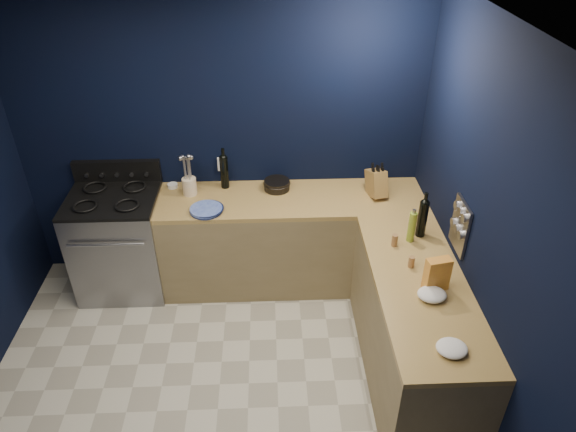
{
  "coord_description": "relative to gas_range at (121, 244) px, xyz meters",
  "views": [
    {
      "loc": [
        0.41,
        -2.4,
        3.25
      ],
      "look_at": [
        0.55,
        1.0,
        1.0
      ],
      "focal_mm": 32.58,
      "sensor_mm": 36.0,
      "label": 1
    }
  ],
  "objects": [
    {
      "name": "floor",
      "position": [
        0.93,
        -1.42,
        -0.47
      ],
      "size": [
        3.5,
        3.5,
        0.02
      ],
      "primitive_type": "cube",
      "color": "beige",
      "rests_on": "ground"
    },
    {
      "name": "ceiling",
      "position": [
        0.93,
        -1.42,
        2.15
      ],
      "size": [
        3.5,
        3.5,
        0.02
      ],
      "primitive_type": "cube",
      "color": "silver",
      "rests_on": "ground"
    },
    {
      "name": "wall_back",
      "position": [
        0.93,
        0.34,
        0.84
      ],
      "size": [
        3.5,
        0.02,
        2.6
      ],
      "primitive_type": "cube",
      "color": "black",
      "rests_on": "ground"
    },
    {
      "name": "wall_right",
      "position": [
        2.69,
        -1.42,
        0.84
      ],
      "size": [
        0.02,
        3.5,
        2.6
      ],
      "primitive_type": "cube",
      "color": "black",
      "rests_on": "ground"
    },
    {
      "name": "cab_back",
      "position": [
        1.53,
        0.02,
        -0.03
      ],
      "size": [
        2.3,
        0.63,
        0.86
      ],
      "primitive_type": "cube",
      "color": "olive",
      "rests_on": "floor"
    },
    {
      "name": "top_back",
      "position": [
        1.53,
        0.02,
        0.42
      ],
      "size": [
        2.3,
        0.63,
        0.04
      ],
      "primitive_type": "cube",
      "color": "brown",
      "rests_on": "cab_back"
    },
    {
      "name": "cab_right",
      "position": [
        2.37,
        -1.13,
        -0.03
      ],
      "size": [
        0.63,
        1.67,
        0.86
      ],
      "primitive_type": "cube",
      "color": "olive",
      "rests_on": "floor"
    },
    {
      "name": "top_right",
      "position": [
        2.37,
        -1.13,
        0.42
      ],
      "size": [
        0.63,
        1.67,
        0.04
      ],
      "primitive_type": "cube",
      "color": "brown",
      "rests_on": "cab_right"
    },
    {
      "name": "gas_range",
      "position": [
        0.0,
        0.0,
        0.0
      ],
      "size": [
        0.76,
        0.66,
        0.92
      ],
      "primitive_type": "cube",
      "color": "gray",
      "rests_on": "floor"
    },
    {
      "name": "oven_door",
      "position": [
        0.0,
        -0.32,
        -0.01
      ],
      "size": [
        0.59,
        0.02,
        0.42
      ],
      "primitive_type": "cube",
      "color": "black",
      "rests_on": "gas_range"
    },
    {
      "name": "cooktop",
      "position": [
        0.0,
        0.0,
        0.48
      ],
      "size": [
        0.76,
        0.66,
        0.03
      ],
      "primitive_type": "cube",
      "color": "black",
      "rests_on": "gas_range"
    },
    {
      "name": "backguard",
      "position": [
        0.0,
        0.3,
        0.58
      ],
      "size": [
        0.76,
        0.06,
        0.2
      ],
      "primitive_type": "cube",
      "color": "black",
      "rests_on": "gas_range"
    },
    {
      "name": "spice_panel",
      "position": [
        2.67,
        -0.87,
        0.72
      ],
      "size": [
        0.02,
        0.28,
        0.38
      ],
      "primitive_type": "cube",
      "color": "gray",
      "rests_on": "wall_right"
    },
    {
      "name": "wall_outlet",
      "position": [
        0.93,
        0.32,
        0.62
      ],
      "size": [
        0.09,
        0.02,
        0.13
      ],
      "primitive_type": "cube",
      "color": "white",
      "rests_on": "wall_back"
    },
    {
      "name": "plate_stack",
      "position": [
        0.81,
        -0.17,
        0.46
      ],
      "size": [
        0.31,
        0.31,
        0.03
      ],
      "primitive_type": "cylinder",
      "rotation": [
        0.0,
        0.0,
        -0.17
      ],
      "color": "#3A49AD",
      "rests_on": "top_back"
    },
    {
      "name": "ramekin",
      "position": [
        0.48,
        0.24,
        0.46
      ],
      "size": [
        0.11,
        0.11,
        0.03
      ],
      "primitive_type": "cylinder",
      "rotation": [
        0.0,
        0.0,
        0.24
      ],
      "color": "white",
      "rests_on": "top_back"
    },
    {
      "name": "utensil_crock",
      "position": [
        0.65,
        0.12,
        0.52
      ],
      "size": [
        0.14,
        0.14,
        0.15
      ],
      "primitive_type": "cylinder",
      "rotation": [
        0.0,
        0.0,
        -0.11
      ],
      "color": "beige",
      "rests_on": "top_back"
    },
    {
      "name": "wine_bottle_back",
      "position": [
        0.95,
        0.22,
        0.59
      ],
      "size": [
        0.08,
        0.08,
        0.3
      ],
      "primitive_type": "cylinder",
      "rotation": [
        0.0,
        0.0,
        -0.15
      ],
      "color": "black",
      "rests_on": "top_back"
    },
    {
      "name": "lemon_basket",
      "position": [
        1.41,
        0.17,
        0.48
      ],
      "size": [
        0.26,
        0.26,
        0.09
      ],
      "primitive_type": "cylinder",
      "rotation": [
        0.0,
        0.0,
        -0.17
      ],
      "color": "black",
      "rests_on": "top_back"
    },
    {
      "name": "knife_block",
      "position": [
        2.26,
        0.04,
        0.55
      ],
      "size": [
        0.18,
        0.29,
        0.28
      ],
      "primitive_type": "cube",
      "rotation": [
        -0.31,
        0.0,
        0.22
      ],
      "color": "brown",
      "rests_on": "top_back"
    },
    {
      "name": "wine_bottle_right",
      "position": [
        2.49,
        -0.58,
        0.59
      ],
      "size": [
        0.09,
        0.09,
        0.3
      ],
      "primitive_type": "cylinder",
      "rotation": [
        0.0,
        0.0,
        -0.24
      ],
      "color": "black",
      "rests_on": "top_right"
    },
    {
      "name": "oil_bottle",
      "position": [
        2.4,
        -0.64,
        0.56
      ],
      "size": [
        0.07,
        0.07,
        0.25
      ],
      "primitive_type": "cylinder",
      "rotation": [
        0.0,
        0.0,
        -0.24
      ],
      "color": "olive",
      "rests_on": "top_right"
    },
    {
      "name": "spice_jar_near",
      "position": [
        2.27,
        -0.7,
        0.49
      ],
      "size": [
        0.05,
        0.05,
        0.1
      ],
      "primitive_type": "cylinder",
      "rotation": [
        0.0,
        0.0,
        0.25
      ],
      "color": "olive",
      "rests_on": "top_right"
    },
    {
      "name": "spice_jar_far",
      "position": [
        2.33,
        -0.96,
        0.48
      ],
      "size": [
        0.05,
        0.05,
        0.09
      ],
      "primitive_type": "cylinder",
      "rotation": [
        0.0,
        0.0,
        -0.08
      ],
      "color": "olive",
      "rests_on": "top_right"
    },
    {
      "name": "crouton_bag",
      "position": [
        2.44,
        -1.19,
        0.56
      ],
      "size": [
        0.18,
        0.11,
        0.24
      ],
      "primitive_type": "cube",
      "rotation": [
        0.0,
        0.0,
        0.19
      ],
      "color": "#BB472B",
      "rests_on": "top_right"
    },
    {
      "name": "towel_front",
      "position": [
        2.39,
        -1.29,
        0.47
      ],
      "size": [
        0.22,
        0.2,
        0.07
      ],
      "primitive_type": "ellipsoid",
      "rotation": [
        0.0,
        0.0,
        -0.22
      ],
      "color": "white",
      "rests_on": "top_right"
    },
    {
      "name": "towel_end",
      "position": [
        2.38,
        -1.75,
        0.47
      ],
      "size": [
        0.23,
        0.22,
        0.06
      ],
      "primitive_type": "ellipsoid",
      "rotation": [
        0.0,
        0.0,
        -0.34
      ],
      "color": "white",
      "rests_on": "top_right"
    }
  ]
}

